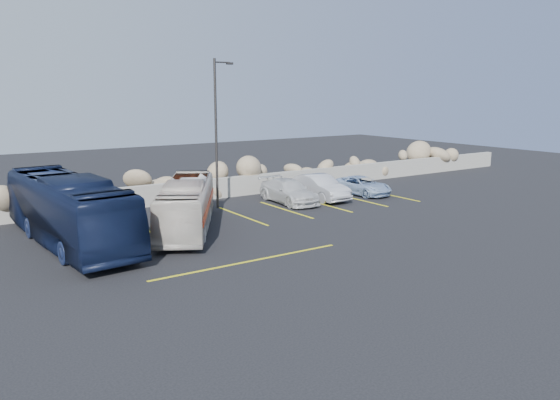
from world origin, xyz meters
TOP-DOWN VIEW (x-y plane):
  - ground at (0.00, 0.00)m, footprint 90.00×90.00m
  - seawall at (0.00, 12.00)m, footprint 60.00×0.40m
  - riprap_pile at (0.00, 13.20)m, footprint 54.00×2.80m
  - parking_lines at (4.64, 5.57)m, footprint 18.16×9.36m
  - lamppost at (2.56, 9.50)m, footprint 1.14×0.18m
  - vintage_bus at (-0.93, 5.91)m, footprint 5.89×8.26m
  - tour_coach at (-5.98, 6.48)m, footprint 3.20×10.60m
  - car_b at (8.67, 8.35)m, footprint 1.64×4.44m
  - car_c at (6.57, 8.51)m, footprint 2.09×4.65m
  - car_d at (11.80, 8.12)m, footprint 2.19×4.17m

SIDE VIEW (x-z plane):
  - ground at x=0.00m, z-range 0.00..0.00m
  - parking_lines at x=4.64m, z-range 0.00..0.01m
  - car_d at x=11.80m, z-range 0.00..1.12m
  - seawall at x=0.00m, z-range 0.00..1.20m
  - car_c at x=6.57m, z-range 0.00..1.32m
  - car_b at x=8.67m, z-range 0.00..1.45m
  - vintage_bus at x=-0.93m, z-range 0.00..2.34m
  - riprap_pile at x=0.00m, z-range 0.00..2.60m
  - tour_coach at x=-5.98m, z-range 0.00..2.91m
  - lamppost at x=2.56m, z-range 0.30..8.30m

